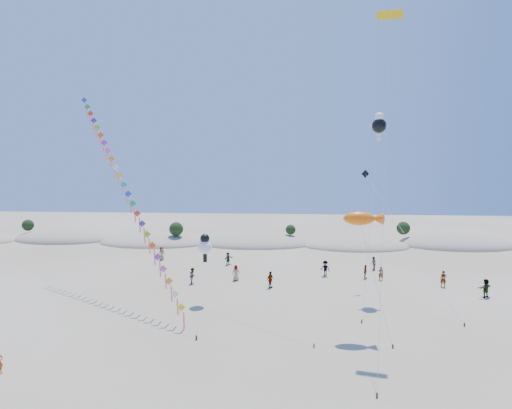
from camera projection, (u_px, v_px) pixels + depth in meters
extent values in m
plane|color=gray|center=(194.00, 409.00, 23.71)|extent=(160.00, 160.00, 0.00)
ellipsoid|color=tan|center=(63.00, 240.00, 71.39)|extent=(16.00, 8.80, 3.60)
ellipsoid|color=#163413|center=(62.00, 234.00, 71.28)|extent=(12.80, 5.76, 0.64)
ellipsoid|color=tan|center=(154.00, 243.00, 68.96)|extent=(17.60, 9.68, 3.00)
ellipsoid|color=#163413|center=(154.00, 238.00, 68.87)|extent=(14.08, 6.34, 0.70)
ellipsoid|color=tan|center=(253.00, 243.00, 68.62)|extent=(19.00, 10.45, 3.40)
ellipsoid|color=#163413|center=(253.00, 237.00, 68.51)|extent=(15.20, 6.84, 0.76)
ellipsoid|color=tan|center=(355.00, 246.00, 66.19)|extent=(16.40, 9.02, 2.80)
ellipsoid|color=#163413|center=(355.00, 241.00, 66.10)|extent=(13.12, 5.90, 0.66)
ellipsoid|color=tan|center=(457.00, 245.00, 66.94)|extent=(18.00, 9.90, 3.80)
ellipsoid|color=#163413|center=(457.00, 239.00, 66.82)|extent=(14.40, 6.48, 0.72)
sphere|color=black|center=(28.00, 225.00, 71.71)|extent=(1.90, 1.90, 1.90)
sphere|color=black|center=(176.00, 229.00, 67.23)|extent=(2.20, 2.20, 2.20)
sphere|color=black|center=(291.00, 230.00, 68.07)|extent=(1.60, 1.60, 1.60)
sphere|color=black|center=(403.00, 228.00, 68.27)|extent=(2.10, 2.10, 2.10)
cube|color=#3F2D1E|center=(196.00, 338.00, 32.58)|extent=(0.12, 0.12, 0.35)
cylinder|color=silver|center=(129.00, 195.00, 41.14)|extent=(16.71, 18.51, 20.41)
cube|color=yellow|center=(181.00, 307.00, 34.19)|extent=(1.27, 0.50, 1.34)
cube|color=#F6676F|center=(184.00, 320.00, 34.35)|extent=(0.19, 0.45, 1.55)
cube|color=white|center=(175.00, 294.00, 34.89)|extent=(1.27, 0.50, 1.34)
cube|color=#F6676F|center=(178.00, 307.00, 35.06)|extent=(0.19, 0.45, 1.55)
cube|color=orange|center=(169.00, 281.00, 35.60)|extent=(1.27, 0.50, 1.34)
cube|color=#F6676F|center=(172.00, 294.00, 35.76)|extent=(0.19, 0.45, 1.55)
cube|color=#FF50A3|center=(163.00, 269.00, 36.30)|extent=(1.27, 0.50, 1.34)
cube|color=#F6676F|center=(166.00, 281.00, 36.47)|extent=(0.19, 0.45, 1.55)
cube|color=purple|center=(158.00, 257.00, 37.01)|extent=(1.27, 0.50, 1.34)
cube|color=#F6676F|center=(160.00, 269.00, 37.17)|extent=(0.19, 0.45, 1.55)
cube|color=#FF5415|center=(152.00, 245.00, 37.71)|extent=(1.27, 0.50, 1.34)
cube|color=#F6676F|center=(155.00, 257.00, 37.87)|extent=(0.19, 0.45, 1.55)
cube|color=#8CC717|center=(147.00, 234.00, 38.41)|extent=(1.27, 0.50, 1.34)
cube|color=#F6676F|center=(150.00, 246.00, 38.58)|extent=(0.19, 0.45, 1.55)
cube|color=#4128A2|center=(142.00, 224.00, 39.12)|extent=(1.27, 0.50, 1.34)
cube|color=#F6676F|center=(145.00, 235.00, 39.28)|extent=(0.19, 0.45, 1.55)
cube|color=red|center=(137.00, 213.00, 39.82)|extent=(1.27, 0.50, 1.34)
cube|color=#F6676F|center=(140.00, 225.00, 39.99)|extent=(0.19, 0.45, 1.55)
cube|color=green|center=(133.00, 203.00, 40.53)|extent=(1.27, 0.50, 1.34)
cube|color=#F6676F|center=(135.00, 215.00, 40.69)|extent=(0.19, 0.45, 1.55)
cube|color=blue|center=(128.00, 194.00, 41.23)|extent=(1.27, 0.50, 1.34)
cube|color=#F6676F|center=(131.00, 205.00, 41.39)|extent=(0.19, 0.45, 1.55)
cube|color=#18A7B6|center=(124.00, 185.00, 41.93)|extent=(1.27, 0.50, 1.34)
cube|color=#F6676F|center=(126.00, 196.00, 42.10)|extent=(0.19, 0.45, 1.55)
cube|color=yellow|center=(120.00, 176.00, 42.64)|extent=(1.27, 0.50, 1.34)
cube|color=#F6676F|center=(122.00, 187.00, 42.80)|extent=(0.19, 0.45, 1.55)
cube|color=white|center=(116.00, 167.00, 43.34)|extent=(1.27, 0.50, 1.34)
cube|color=#F6676F|center=(118.00, 178.00, 43.51)|extent=(0.19, 0.45, 1.55)
cube|color=orange|center=(112.00, 159.00, 44.05)|extent=(1.27, 0.50, 1.34)
cube|color=#F6676F|center=(114.00, 169.00, 44.21)|extent=(0.19, 0.45, 1.55)
cube|color=#FF50A3|center=(108.00, 151.00, 44.75)|extent=(1.27, 0.50, 1.34)
cube|color=#F6676F|center=(110.00, 161.00, 44.91)|extent=(0.19, 0.45, 1.55)
cube|color=purple|center=(104.00, 143.00, 45.45)|extent=(1.27, 0.50, 1.34)
cube|color=#F6676F|center=(106.00, 153.00, 45.62)|extent=(0.19, 0.45, 1.55)
cube|color=#FF5415|center=(101.00, 135.00, 46.16)|extent=(1.27, 0.50, 1.34)
cube|color=#F6676F|center=(103.00, 145.00, 46.32)|extent=(0.19, 0.45, 1.55)
cube|color=#8CC717|center=(97.00, 128.00, 46.86)|extent=(1.27, 0.50, 1.34)
cube|color=#F6676F|center=(99.00, 138.00, 47.03)|extent=(0.19, 0.45, 1.55)
cube|color=#4128A2|center=(94.00, 120.00, 47.57)|extent=(1.27, 0.50, 1.34)
cube|color=#F6676F|center=(96.00, 130.00, 47.73)|extent=(0.19, 0.45, 1.55)
cube|color=red|center=(91.00, 113.00, 48.27)|extent=(1.27, 0.50, 1.34)
cube|color=#F6676F|center=(93.00, 123.00, 48.43)|extent=(0.19, 0.45, 1.55)
cube|color=green|center=(87.00, 107.00, 48.97)|extent=(1.27, 0.50, 1.34)
cube|color=#F6676F|center=(90.00, 116.00, 49.14)|extent=(0.19, 0.45, 1.55)
cube|color=blue|center=(84.00, 100.00, 49.68)|extent=(1.27, 0.50, 1.34)
cube|color=#F6676F|center=(86.00, 110.00, 49.84)|extent=(0.19, 0.45, 1.55)
cube|color=#3F2D1E|center=(393.00, 346.00, 31.16)|extent=(0.10, 0.10, 0.30)
cylinder|color=silver|center=(375.00, 281.00, 32.27)|extent=(2.17, 3.14, 9.12)
ellipsoid|color=#FF660D|center=(359.00, 218.00, 33.36)|extent=(2.44, 1.07, 1.07)
cone|color=#FF660D|center=(377.00, 219.00, 33.27)|extent=(0.98, 0.98, 0.98)
cube|color=#3F2D1E|center=(314.00, 346.00, 31.28)|extent=(0.10, 0.10, 0.30)
cylinder|color=silver|center=(252.00, 291.00, 35.88)|extent=(9.74, 9.25, 5.41)
sphere|color=white|center=(205.00, 247.00, 40.46)|extent=(1.34, 1.34, 1.34)
sphere|color=black|center=(205.00, 239.00, 40.37)|extent=(0.89, 0.89, 0.89)
cube|color=black|center=(205.00, 258.00, 40.58)|extent=(0.35, 0.18, 0.80)
cube|color=#3F2D1E|center=(362.00, 321.00, 35.83)|extent=(0.10, 0.10, 0.30)
cylinder|color=silver|center=(371.00, 216.00, 39.20)|extent=(2.86, 8.93, 16.95)
sphere|color=black|center=(379.00, 126.00, 42.56)|extent=(1.43, 1.43, 1.43)
sphere|color=white|center=(379.00, 117.00, 42.46)|extent=(0.93, 0.93, 0.93)
cube|color=white|center=(379.00, 137.00, 42.68)|extent=(0.35, 0.18, 0.80)
cube|color=white|center=(372.00, 126.00, 42.60)|extent=(0.60, 0.15, 0.25)
cube|color=white|center=(386.00, 126.00, 42.51)|extent=(0.60, 0.15, 0.25)
cube|color=#3F2D1E|center=(377.00, 395.00, 24.79)|extent=(0.10, 0.10, 0.30)
cylinder|color=silver|center=(384.00, 180.00, 28.82)|extent=(2.58, 11.14, 24.76)
cube|color=yellow|center=(390.00, 15.00, 32.83)|extent=(2.01, 0.82, 0.71)
cube|color=black|center=(390.00, 15.00, 32.85)|extent=(1.94, 0.51, 0.19)
cube|color=#3F2D1E|center=(464.00, 325.00, 35.13)|extent=(0.10, 0.10, 0.30)
cylinder|color=silver|center=(408.00, 240.00, 40.34)|extent=(6.28, 11.48, 12.06)
cube|color=black|center=(365.00, 174.00, 45.53)|extent=(0.86, 0.26, 0.88)
imported|color=slate|center=(193.00, 276.00, 46.83)|extent=(0.83, 0.98, 1.76)
imported|color=slate|center=(236.00, 273.00, 48.00)|extent=(0.97, 0.76, 1.76)
imported|color=slate|center=(270.00, 280.00, 45.32)|extent=(1.00, 1.09, 1.79)
imported|color=slate|center=(325.00, 268.00, 49.80)|extent=(1.35, 1.21, 1.82)
imported|color=slate|center=(365.00, 272.00, 48.70)|extent=(0.67, 1.01, 1.60)
imported|color=slate|center=(381.00, 273.00, 48.17)|extent=(0.63, 0.47, 1.55)
imported|color=slate|center=(373.00, 263.00, 52.38)|extent=(0.66, 0.83, 1.64)
imported|color=slate|center=(162.00, 254.00, 57.33)|extent=(1.04, 0.99, 1.79)
imported|color=slate|center=(486.00, 288.00, 42.26)|extent=(1.79, 1.31, 1.87)
imported|color=slate|center=(443.00, 279.00, 45.63)|extent=(0.74, 0.60, 1.75)
imported|color=slate|center=(228.00, 259.00, 54.84)|extent=(1.31, 1.50, 1.64)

